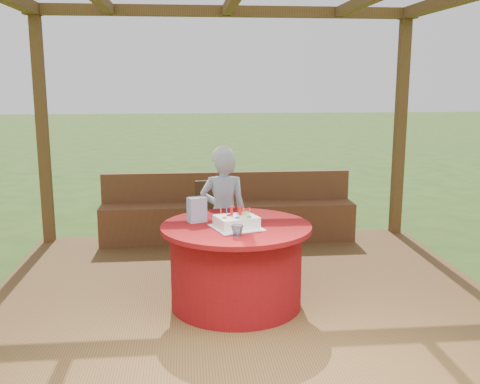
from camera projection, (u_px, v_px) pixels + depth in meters
name	position (u px, v px, depth m)	size (l,w,h in m)	color
ground	(243.00, 305.00, 5.11)	(60.00, 60.00, 0.00)	#2D4D19
deck	(243.00, 299.00, 5.09)	(4.50, 4.00, 0.12)	brown
pergola	(243.00, 31.00, 4.63)	(4.50, 4.00, 2.72)	brown
bench	(228.00, 218.00, 6.71)	(3.00, 0.42, 0.80)	brown
table	(236.00, 265.00, 4.74)	(1.26, 1.26, 0.71)	maroon
chair	(217.00, 219.00, 5.85)	(0.47, 0.47, 0.86)	#382411
elderly_woman	(223.00, 210.00, 5.45)	(0.46, 0.32, 1.28)	#94B9DC
birthday_cake	(236.00, 222.00, 4.57)	(0.46, 0.46, 0.17)	white
gift_bag	(197.00, 210.00, 4.76)	(0.15, 0.10, 0.21)	#C17DA4
drinking_glass	(237.00, 231.00, 4.32)	(0.09, 0.09, 0.09)	silver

